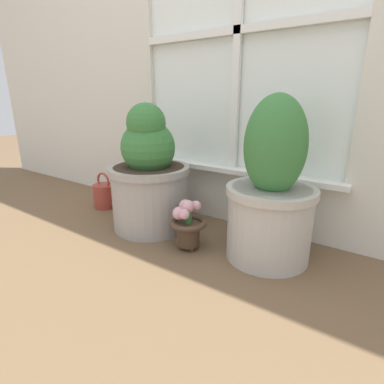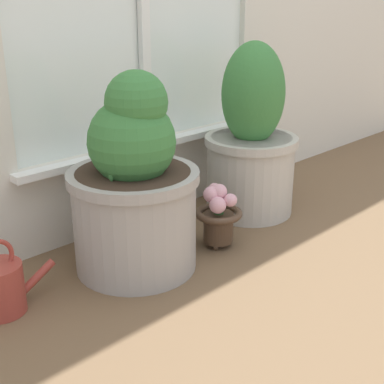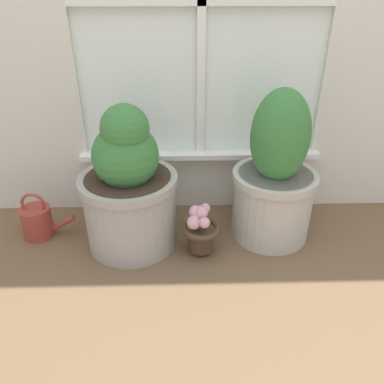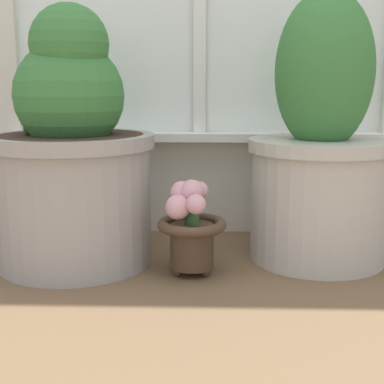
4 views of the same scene
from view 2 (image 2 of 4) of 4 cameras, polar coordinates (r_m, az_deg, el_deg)
ground_plane at (r=1.75m, az=8.44°, el=-7.87°), size 10.00×10.00×0.00m
potted_plant_left at (r=1.64m, az=-6.21°, el=0.29°), size 0.40×0.40×0.62m
potted_plant_right at (r=2.07m, az=6.33°, el=5.09°), size 0.36×0.36×0.66m
flower_vase at (r=1.82m, az=2.82°, el=-2.46°), size 0.16×0.16×0.23m
watering_can at (r=1.56m, az=-19.74°, el=-9.49°), size 0.24×0.13×0.22m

